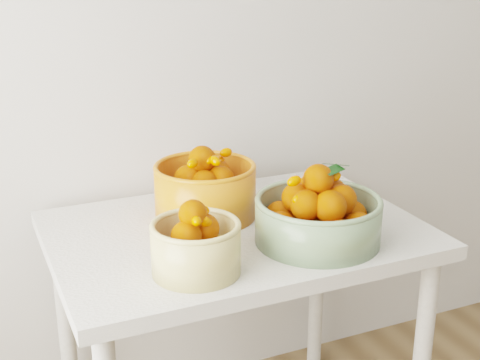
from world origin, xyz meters
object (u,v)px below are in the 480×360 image
Objects in this scene: bowl_cream at (196,245)px; bowl_orange at (205,189)px; table at (236,259)px; bowl_green at (318,215)px.

bowl_cream is 0.76× the size of bowl_orange.
table is 2.51× the size of bowl_green.
bowl_green is (0.16, -0.17, 0.17)m from table.
bowl_green is at bearing 6.14° from bowl_cream.
bowl_orange is at bearing 65.33° from bowl_cream.
bowl_green is 1.09× the size of bowl_orange.
bowl_green is (0.35, 0.04, 0.00)m from bowl_cream.
bowl_cream is at bearing -114.67° from bowl_orange.
table is 0.29m from bowl_green.
bowl_orange is at bearing 126.13° from bowl_green.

